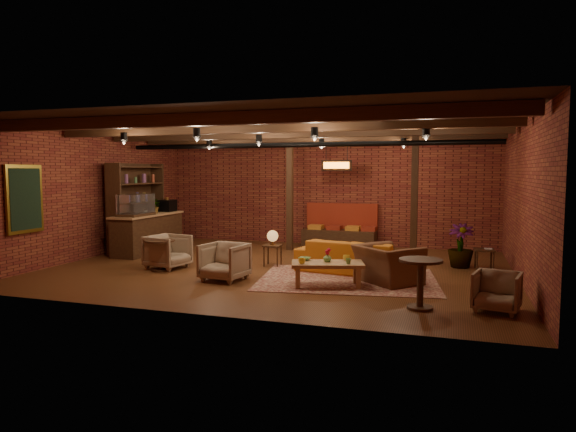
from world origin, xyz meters
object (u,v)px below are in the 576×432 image
(round_table_left, at_px, (160,250))
(armchair_b, at_px, (224,260))
(armchair_a, at_px, (168,250))
(side_table_lamp, at_px, (273,239))
(armchair_far, at_px, (497,290))
(sofa, at_px, (354,257))
(round_table_right, at_px, (420,276))
(side_table_book, at_px, (484,251))
(coffee_table, at_px, (327,265))
(plant_tall, at_px, (462,202))
(armchair_right, at_px, (388,258))

(round_table_left, xyz_separation_m, armchair_b, (1.77, -0.46, -0.05))
(armchair_a, bearing_deg, round_table_left, -171.09)
(side_table_lamp, distance_m, armchair_a, 2.39)
(side_table_lamp, bearing_deg, armchair_far, -29.12)
(sofa, relative_size, round_table_right, 3.04)
(side_table_book, height_order, round_table_right, round_table_right)
(coffee_table, distance_m, round_table_right, 2.11)
(side_table_book, height_order, plant_tall, plant_tall)
(round_table_right, bearing_deg, side_table_lamp, 141.24)
(side_table_lamp, bearing_deg, plant_tall, 14.98)
(coffee_table, bearing_deg, side_table_lamp, 134.88)
(coffee_table, bearing_deg, armchair_right, 30.83)
(armchair_b, distance_m, armchair_right, 3.24)
(side_table_lamp, height_order, plant_tall, plant_tall)
(round_table_right, bearing_deg, coffee_table, 148.53)
(side_table_lamp, xyz_separation_m, armchair_a, (-2.14, -1.03, -0.21))
(side_table_lamp, distance_m, armchair_right, 2.98)
(round_table_left, relative_size, armchair_far, 0.99)
(sofa, xyz_separation_m, round_table_left, (-4.11, -1.07, 0.11))
(side_table_book, bearing_deg, side_table_lamp, -168.18)
(armchair_right, height_order, round_table_right, armchair_right)
(side_table_lamp, height_order, side_table_book, side_table_lamp)
(side_table_book, distance_m, armchair_far, 3.56)
(side_table_book, bearing_deg, plant_tall, 164.86)
(armchair_b, distance_m, plant_tall, 5.49)
(armchair_right, bearing_deg, armchair_far, -175.90)
(armchair_b, bearing_deg, sofa, 40.73)
(side_table_lamp, bearing_deg, armchair_b, -101.97)
(side_table_lamp, bearing_deg, coffee_table, -45.12)
(round_table_right, bearing_deg, armchair_right, 112.56)
(armchair_right, bearing_deg, armchair_b, 56.30)
(coffee_table, xyz_separation_m, armchair_right, (1.07, 0.64, 0.09))
(plant_tall, bearing_deg, round_table_right, -99.36)
(sofa, height_order, armchair_right, armchair_right)
(round_table_left, bearing_deg, armchair_far, -10.38)
(sofa, bearing_deg, plant_tall, -137.94)
(side_table_lamp, relative_size, round_table_right, 1.03)
(coffee_table, bearing_deg, armchair_far, -16.61)
(coffee_table, bearing_deg, armchair_b, -177.33)
(sofa, xyz_separation_m, side_table_book, (2.69, 1.24, 0.07))
(round_table_left, distance_m, round_table_right, 5.84)
(side_table_lamp, relative_size, armchair_a, 0.99)
(armchair_b, bearing_deg, side_table_lamp, 85.41)
(coffee_table, bearing_deg, side_table_book, 42.33)
(armchair_b, height_order, side_table_book, armchair_b)
(side_table_lamp, xyz_separation_m, armchair_right, (2.77, -1.07, -0.13))
(armchair_b, bearing_deg, round_table_left, 172.68)
(armchair_right, relative_size, side_table_book, 2.35)
(round_table_left, relative_size, plant_tall, 0.23)
(armchair_right, bearing_deg, round_table_left, 46.33)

